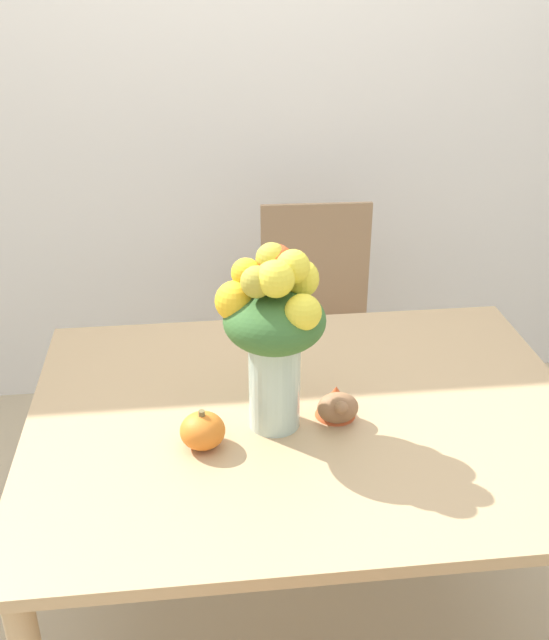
# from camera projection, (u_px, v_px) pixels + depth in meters

# --- Properties ---
(ground_plane) EXTENTS (12.00, 12.00, 0.00)m
(ground_plane) POSITION_uv_depth(u_px,v_px,m) (302.00, 636.00, 2.14)
(ground_plane) COLOR tan
(wall_back) EXTENTS (8.00, 0.06, 2.70)m
(wall_back) POSITION_uv_depth(u_px,v_px,m) (252.00, 69.00, 2.81)
(wall_back) COLOR white
(wall_back) RESTS_ON ground_plane
(dining_table) EXTENTS (1.33, 1.02, 0.77)m
(dining_table) POSITION_uv_depth(u_px,v_px,m) (307.00, 444.00, 1.84)
(dining_table) COLOR tan
(dining_table) RESTS_ON ground_plane
(flower_vase) EXTENTS (0.24, 0.23, 0.44)m
(flower_vase) POSITION_uv_depth(u_px,v_px,m) (274.00, 326.00, 1.64)
(flower_vase) COLOR #B2CCBC
(flower_vase) RESTS_ON dining_table
(pumpkin) EXTENTS (0.10, 0.10, 0.09)m
(pumpkin) POSITION_uv_depth(u_px,v_px,m) (203.00, 431.00, 1.66)
(pumpkin) COLOR orange
(pumpkin) RESTS_ON dining_table
(turkey_figurine) EXTENTS (0.10, 0.13, 0.08)m
(turkey_figurine) POSITION_uv_depth(u_px,v_px,m) (337.00, 404.00, 1.76)
(turkey_figurine) COLOR #936642
(turkey_figurine) RESTS_ON dining_table
(dining_chair_near_window) EXTENTS (0.43, 0.43, 0.95)m
(dining_chair_near_window) POSITION_uv_depth(u_px,v_px,m) (318.00, 336.00, 2.73)
(dining_chair_near_window) COLOR #9E7A56
(dining_chair_near_window) RESTS_ON ground_plane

